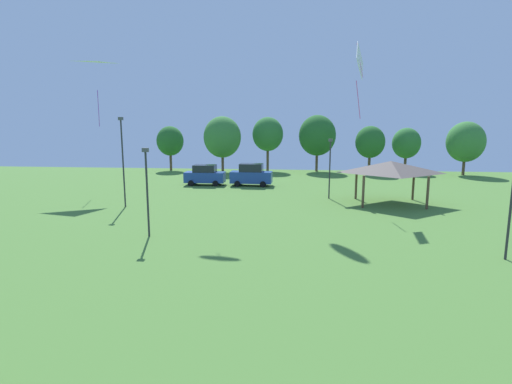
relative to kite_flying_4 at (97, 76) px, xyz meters
The scene contains 15 objects.
kite_flying_4 is the anchor object (origin of this frame).
kite_flying_7 23.80m from the kite_flying_4, ahead, with size 0.93×2.83×5.95m.
parked_car_leftmost 14.51m from the kite_flying_4, 34.66° to the left, with size 4.37×2.07×2.23m.
parked_car_second_from_left 18.02m from the kite_flying_4, 23.50° to the left, with size 4.53×2.14×2.42m.
park_pavilion 27.84m from the kite_flying_4, ahead, with size 6.40×5.16×3.60m.
light_post_0 19.41m from the kite_flying_4, 55.21° to the right, with size 0.36×0.20×5.25m.
light_post_1 10.75m from the kite_flying_4, 51.91° to the right, with size 0.36×0.20×7.16m.
light_post_2 23.12m from the kite_flying_4, ahead, with size 0.36×0.20×5.35m.
treeline_tree_0 20.92m from the kite_flying_4, 88.94° to the left, with size 3.86×3.86×6.38m.
treeline_tree_1 20.97m from the kite_flying_4, 65.37° to the left, with size 5.17×5.17×7.74m.
treeline_tree_2 25.87m from the kite_flying_4, 54.92° to the left, with size 4.39×4.39×7.67m.
treeline_tree_3 30.33m from the kite_flying_4, 43.71° to the left, with size 5.17×5.17×7.93m.
treeline_tree_4 34.42m from the kite_flying_4, 32.67° to the left, with size 3.88×3.88×6.43m.
treeline_tree_5 39.87m from the kite_flying_4, 31.04° to the left, with size 3.80×3.80×6.18m.
treeline_tree_6 45.06m from the kite_flying_4, 24.25° to the left, with size 4.78×4.78×7.00m.
Camera 1 is at (0.06, 0.92, 6.56)m, focal length 28.00 mm.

